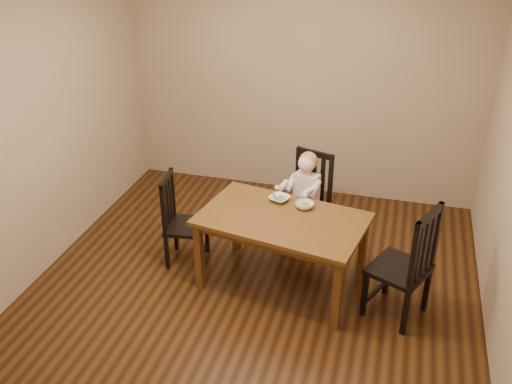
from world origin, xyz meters
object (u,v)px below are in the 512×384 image
(chair_left, at_px, (181,221))
(bowl_veg, at_px, (305,205))
(bowl_peas, at_px, (279,199))
(chair_right, at_px, (406,266))
(chair_child, at_px, (307,202))
(toddler, at_px, (305,191))
(dining_table, at_px, (282,226))

(chair_left, xyz_separation_m, bowl_veg, (1.17, 0.08, 0.30))
(bowl_peas, height_order, bowl_veg, bowl_veg)
(bowl_veg, bearing_deg, chair_right, -21.84)
(chair_child, bearing_deg, bowl_veg, 114.47)
(toddler, bearing_deg, bowl_veg, 116.74)
(chair_left, height_order, chair_right, chair_right)
(dining_table, bearing_deg, bowl_veg, 54.63)
(chair_right, relative_size, bowl_peas, 5.93)
(chair_left, distance_m, toddler, 1.24)
(bowl_veg, bearing_deg, toddler, 99.59)
(dining_table, relative_size, chair_left, 1.71)
(chair_child, bearing_deg, chair_left, 47.28)
(chair_left, xyz_separation_m, chair_right, (2.09, -0.29, 0.07))
(chair_right, relative_size, bowl_veg, 6.33)
(bowl_peas, bearing_deg, toddler, 69.71)
(dining_table, xyz_separation_m, toddler, (0.07, 0.72, -0.02))
(toddler, relative_size, bowl_peas, 3.03)
(dining_table, relative_size, toddler, 2.86)
(dining_table, xyz_separation_m, chair_left, (-1.01, 0.13, -0.19))
(chair_left, bearing_deg, bowl_veg, 85.92)
(bowl_veg, bearing_deg, dining_table, -125.37)
(chair_left, distance_m, bowl_veg, 1.21)
(chair_child, bearing_deg, toddler, 90.00)
(chair_left, bearing_deg, chair_right, 74.09)
(dining_table, height_order, chair_left, chair_left)
(toddler, bearing_deg, dining_table, 101.87)
(dining_table, height_order, bowl_peas, bowl_peas)
(chair_right, distance_m, bowl_veg, 1.02)
(bowl_veg, bearing_deg, bowl_peas, 163.84)
(chair_left, relative_size, bowl_peas, 5.06)
(chair_left, bearing_deg, chair_child, 112.12)
(chair_child, relative_size, chair_left, 1.08)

